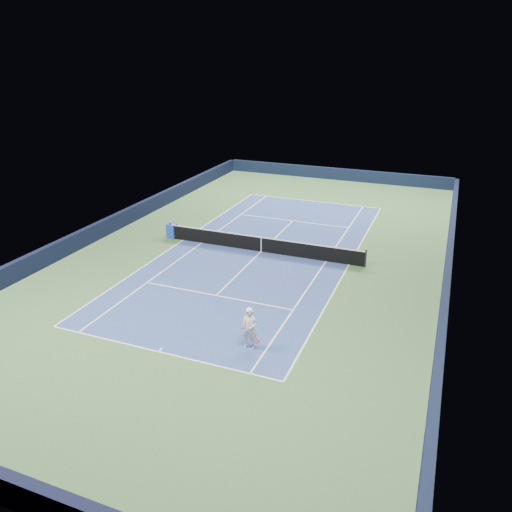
% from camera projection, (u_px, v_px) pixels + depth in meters
% --- Properties ---
extents(ground, '(40.00, 40.00, 0.00)m').
position_uv_depth(ground, '(261.00, 252.00, 30.88)').
color(ground, '#375A31').
rests_on(ground, ground).
extents(wall_far, '(22.00, 0.35, 1.10)m').
position_uv_depth(wall_far, '(336.00, 174.00, 47.68)').
color(wall_far, black).
rests_on(wall_far, ground).
extents(wall_near, '(22.00, 0.35, 1.10)m').
position_uv_depth(wall_near, '(1.00, 486.00, 13.66)').
color(wall_near, black).
rests_on(wall_near, ground).
extents(wall_right, '(0.35, 40.00, 1.10)m').
position_uv_depth(wall_right, '(448.00, 270.00, 26.99)').
color(wall_right, black).
rests_on(wall_right, ground).
extents(wall_left, '(0.35, 40.00, 1.10)m').
position_uv_depth(wall_left, '(115.00, 222.00, 34.35)').
color(wall_left, black).
rests_on(wall_left, ground).
extents(court_surface, '(10.97, 23.77, 0.01)m').
position_uv_depth(court_surface, '(261.00, 252.00, 30.88)').
color(court_surface, navy).
rests_on(court_surface, ground).
extents(baseline_far, '(10.97, 0.08, 0.00)m').
position_uv_depth(baseline_far, '(313.00, 201.00, 41.07)').
color(baseline_far, white).
rests_on(baseline_far, ground).
extents(baseline_near, '(10.97, 0.08, 0.00)m').
position_uv_depth(baseline_near, '(158.00, 352.00, 20.68)').
color(baseline_near, white).
rests_on(baseline_near, ground).
extents(sideline_doubles_right, '(0.08, 23.77, 0.00)m').
position_uv_depth(sideline_doubles_right, '(349.00, 265.00, 29.01)').
color(sideline_doubles_right, white).
rests_on(sideline_doubles_right, ground).
extents(sideline_doubles_left, '(0.08, 23.77, 0.00)m').
position_uv_depth(sideline_doubles_left, '(183.00, 240.00, 32.74)').
color(sideline_doubles_left, white).
rests_on(sideline_doubles_left, ground).
extents(sideline_singles_right, '(0.08, 23.77, 0.00)m').
position_uv_depth(sideline_singles_right, '(326.00, 261.00, 29.48)').
color(sideline_singles_right, white).
rests_on(sideline_singles_right, ground).
extents(sideline_singles_left, '(0.08, 23.77, 0.00)m').
position_uv_depth(sideline_singles_left, '(202.00, 243.00, 32.28)').
color(sideline_singles_left, white).
rests_on(sideline_singles_left, ground).
extents(service_line_far, '(8.23, 0.08, 0.00)m').
position_uv_depth(service_line_far, '(293.00, 221.00, 36.37)').
color(service_line_far, white).
rests_on(service_line_far, ground).
extents(service_line_near, '(8.23, 0.08, 0.00)m').
position_uv_depth(service_line_near, '(216.00, 295.00, 25.39)').
color(service_line_near, white).
rests_on(service_line_near, ground).
extents(center_service_line, '(0.08, 12.80, 0.00)m').
position_uv_depth(center_service_line, '(261.00, 252.00, 30.88)').
color(center_service_line, white).
rests_on(center_service_line, ground).
extents(center_mark_far, '(0.08, 0.30, 0.00)m').
position_uv_depth(center_mark_far, '(313.00, 202.00, 40.95)').
color(center_mark_far, white).
rests_on(center_mark_far, ground).
extents(center_mark_near, '(0.08, 0.30, 0.00)m').
position_uv_depth(center_mark_near, '(160.00, 350.00, 20.81)').
color(center_mark_near, white).
rests_on(center_mark_near, ground).
extents(tennis_net, '(12.90, 0.10, 1.07)m').
position_uv_depth(tennis_net, '(261.00, 244.00, 30.69)').
color(tennis_net, black).
rests_on(tennis_net, ground).
extents(sponsor_cube, '(0.65, 0.57, 0.96)m').
position_uv_depth(sponsor_cube, '(172.00, 231.00, 33.01)').
color(sponsor_cube, blue).
rests_on(sponsor_cube, ground).
extents(tennis_player, '(0.86, 1.31, 1.89)m').
position_uv_depth(tennis_player, '(250.00, 329.00, 20.61)').
color(tennis_player, white).
rests_on(tennis_player, ground).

